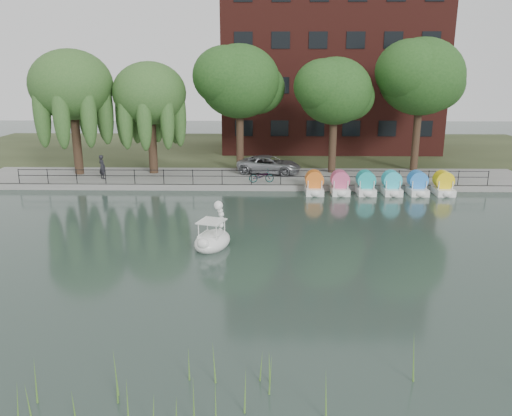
{
  "coord_description": "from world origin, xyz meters",
  "views": [
    {
      "loc": [
        0.97,
        -19.98,
        8.02
      ],
      "look_at": [
        0.5,
        4.0,
        1.3
      ],
      "focal_mm": 35.0,
      "sensor_mm": 36.0,
      "label": 1
    }
  ],
  "objects_px": {
    "minivan": "(269,163)",
    "bicycle": "(261,175)",
    "pedestrian": "(102,165)",
    "swan_boat": "(213,237)"
  },
  "relations": [
    {
      "from": "minivan",
      "to": "bicycle",
      "type": "relative_size",
      "value": 3.16
    },
    {
      "from": "minivan",
      "to": "swan_boat",
      "type": "bearing_deg",
      "value": -178.59
    },
    {
      "from": "minivan",
      "to": "bicycle",
      "type": "height_order",
      "value": "minivan"
    },
    {
      "from": "minivan",
      "to": "pedestrian",
      "type": "relative_size",
      "value": 2.75
    },
    {
      "from": "bicycle",
      "to": "minivan",
      "type": "bearing_deg",
      "value": -16.51
    },
    {
      "from": "pedestrian",
      "to": "swan_boat",
      "type": "bearing_deg",
      "value": 167.17
    },
    {
      "from": "bicycle",
      "to": "swan_boat",
      "type": "distance_m",
      "value": 12.1
    },
    {
      "from": "pedestrian",
      "to": "swan_boat",
      "type": "xyz_separation_m",
      "value": [
        9.22,
        -12.86,
        -0.95
      ]
    },
    {
      "from": "pedestrian",
      "to": "minivan",
      "type": "bearing_deg",
      "value": -128.31
    },
    {
      "from": "minivan",
      "to": "pedestrian",
      "type": "distance_m",
      "value": 12.11
    }
  ]
}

